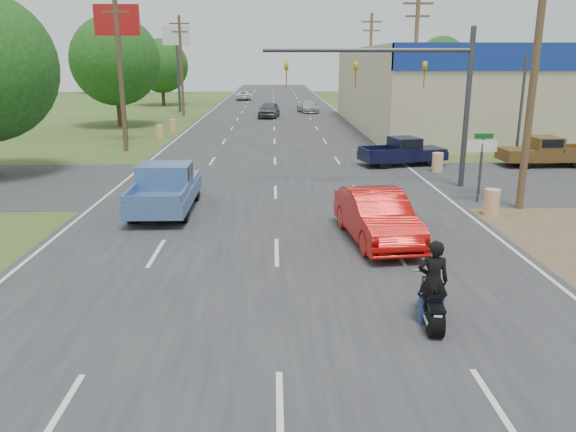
{
  "coord_description": "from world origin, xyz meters",
  "views": [
    {
      "loc": [
        -0.08,
        -7.94,
        5.56
      ],
      "look_at": [
        0.33,
        7.43,
        1.3
      ],
      "focal_mm": 35.0,
      "sensor_mm": 36.0,
      "label": 1
    }
  ],
  "objects_px": {
    "blue_pickup": "(166,187)",
    "distant_car_white": "(243,96)",
    "red_convertible": "(377,217)",
    "brown_pickup": "(543,151)",
    "motorcycle": "(432,306)",
    "rider": "(433,285)",
    "distant_car_grey": "(269,110)",
    "distant_car_silver": "(308,107)",
    "navy_pickup": "(404,151)"
  },
  "relations": [
    {
      "from": "navy_pickup",
      "to": "distant_car_white",
      "type": "bearing_deg",
      "value": 178.24
    },
    {
      "from": "rider",
      "to": "distant_car_silver",
      "type": "distance_m",
      "value": 52.11
    },
    {
      "from": "distant_car_grey",
      "to": "distant_car_white",
      "type": "distance_m",
      "value": 26.94
    },
    {
      "from": "motorcycle",
      "to": "distant_car_white",
      "type": "height_order",
      "value": "distant_car_white"
    },
    {
      "from": "blue_pickup",
      "to": "distant_car_silver",
      "type": "bearing_deg",
      "value": 78.89
    },
    {
      "from": "distant_car_grey",
      "to": "distant_car_white",
      "type": "height_order",
      "value": "distant_car_grey"
    },
    {
      "from": "distant_car_silver",
      "to": "navy_pickup",
      "type": "bearing_deg",
      "value": -93.54
    },
    {
      "from": "navy_pickup",
      "to": "distant_car_grey",
      "type": "bearing_deg",
      "value": -178.17
    },
    {
      "from": "navy_pickup",
      "to": "blue_pickup",
      "type": "bearing_deg",
      "value": -64.33
    },
    {
      "from": "blue_pickup",
      "to": "distant_car_white",
      "type": "bearing_deg",
      "value": 89.81
    },
    {
      "from": "red_convertible",
      "to": "distant_car_white",
      "type": "bearing_deg",
      "value": 89.65
    },
    {
      "from": "motorcycle",
      "to": "navy_pickup",
      "type": "bearing_deg",
      "value": 84.36
    },
    {
      "from": "rider",
      "to": "brown_pickup",
      "type": "bearing_deg",
      "value": -115.46
    },
    {
      "from": "rider",
      "to": "distant_car_grey",
      "type": "relative_size",
      "value": 0.39
    },
    {
      "from": "blue_pickup",
      "to": "navy_pickup",
      "type": "distance_m",
      "value": 14.67
    },
    {
      "from": "motorcycle",
      "to": "rider",
      "type": "height_order",
      "value": "rider"
    },
    {
      "from": "red_convertible",
      "to": "distant_car_silver",
      "type": "height_order",
      "value": "red_convertible"
    },
    {
      "from": "rider",
      "to": "distant_car_white",
      "type": "distance_m",
      "value": 73.36
    },
    {
      "from": "blue_pickup",
      "to": "distant_car_grey",
      "type": "bearing_deg",
      "value": 83.79
    },
    {
      "from": "distant_car_grey",
      "to": "navy_pickup",
      "type": "bearing_deg",
      "value": -67.38
    },
    {
      "from": "blue_pickup",
      "to": "brown_pickup",
      "type": "bearing_deg",
      "value": 24.92
    },
    {
      "from": "blue_pickup",
      "to": "motorcycle",
      "type": "bearing_deg",
      "value": -53.41
    },
    {
      "from": "rider",
      "to": "distant_car_grey",
      "type": "bearing_deg",
      "value": -79.81
    },
    {
      "from": "navy_pickup",
      "to": "motorcycle",
      "type": "bearing_deg",
      "value": -25.0
    },
    {
      "from": "red_convertible",
      "to": "distant_car_grey",
      "type": "distance_m",
      "value": 40.6
    },
    {
      "from": "distant_car_silver",
      "to": "distant_car_white",
      "type": "bearing_deg",
      "value": 102.17
    },
    {
      "from": "blue_pickup",
      "to": "distant_car_white",
      "type": "height_order",
      "value": "blue_pickup"
    },
    {
      "from": "rider",
      "to": "brown_pickup",
      "type": "relative_size",
      "value": 0.37
    },
    {
      "from": "distant_car_grey",
      "to": "distant_car_silver",
      "type": "relative_size",
      "value": 1.05
    },
    {
      "from": "motorcycle",
      "to": "distant_car_silver",
      "type": "xyz_separation_m",
      "value": [
        0.46,
        52.15,
        0.19
      ]
    },
    {
      "from": "rider",
      "to": "brown_pickup",
      "type": "height_order",
      "value": "rider"
    },
    {
      "from": "blue_pickup",
      "to": "distant_car_white",
      "type": "relative_size",
      "value": 1.17
    },
    {
      "from": "motorcycle",
      "to": "distant_car_silver",
      "type": "relative_size",
      "value": 0.45
    },
    {
      "from": "red_convertible",
      "to": "navy_pickup",
      "type": "distance_m",
      "value": 13.97
    },
    {
      "from": "distant_car_white",
      "to": "navy_pickup",
      "type": "bearing_deg",
      "value": 98.07
    },
    {
      "from": "navy_pickup",
      "to": "red_convertible",
      "type": "bearing_deg",
      "value": -30.24
    },
    {
      "from": "distant_car_grey",
      "to": "red_convertible",
      "type": "bearing_deg",
      "value": -77.9
    },
    {
      "from": "red_convertible",
      "to": "brown_pickup",
      "type": "xyz_separation_m",
      "value": [
        11.42,
        12.96,
        0.01
      ]
    },
    {
      "from": "motorcycle",
      "to": "rider",
      "type": "distance_m",
      "value": 0.47
    },
    {
      "from": "red_convertible",
      "to": "brown_pickup",
      "type": "bearing_deg",
      "value": 41.76
    },
    {
      "from": "navy_pickup",
      "to": "distant_car_silver",
      "type": "bearing_deg",
      "value": 171.9
    },
    {
      "from": "distant_car_grey",
      "to": "blue_pickup",
      "type": "bearing_deg",
      "value": -88.9
    },
    {
      "from": "red_convertible",
      "to": "navy_pickup",
      "type": "bearing_deg",
      "value": 66.82
    },
    {
      "from": "navy_pickup",
      "to": "distant_car_silver",
      "type": "distance_m",
      "value": 33.01
    },
    {
      "from": "red_convertible",
      "to": "brown_pickup",
      "type": "distance_m",
      "value": 17.27
    },
    {
      "from": "distant_car_grey",
      "to": "distant_car_white",
      "type": "xyz_separation_m",
      "value": [
        -3.94,
        26.65,
        -0.14
      ]
    },
    {
      "from": "red_convertible",
      "to": "distant_car_grey",
      "type": "height_order",
      "value": "red_convertible"
    },
    {
      "from": "rider",
      "to": "red_convertible",
      "type": "bearing_deg",
      "value": -83.13
    },
    {
      "from": "rider",
      "to": "distant_car_white",
      "type": "xyz_separation_m",
      "value": [
        -7.76,
        72.95,
        -0.26
      ]
    },
    {
      "from": "motorcycle",
      "to": "distant_car_white",
      "type": "relative_size",
      "value": 0.43
    }
  ]
}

